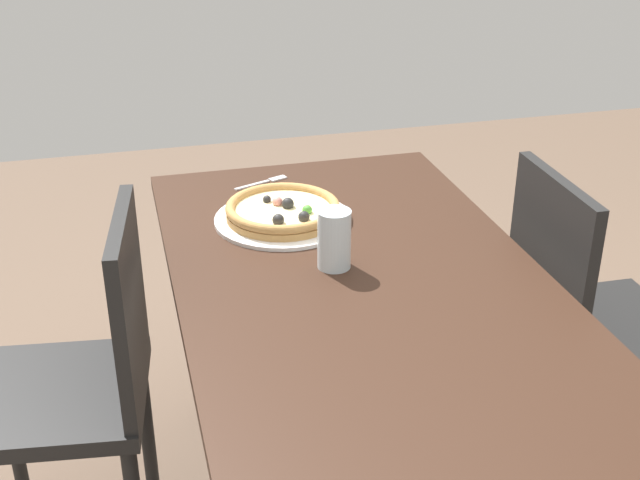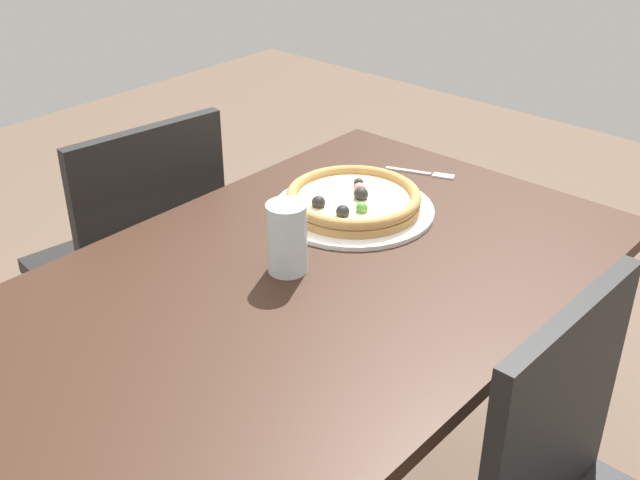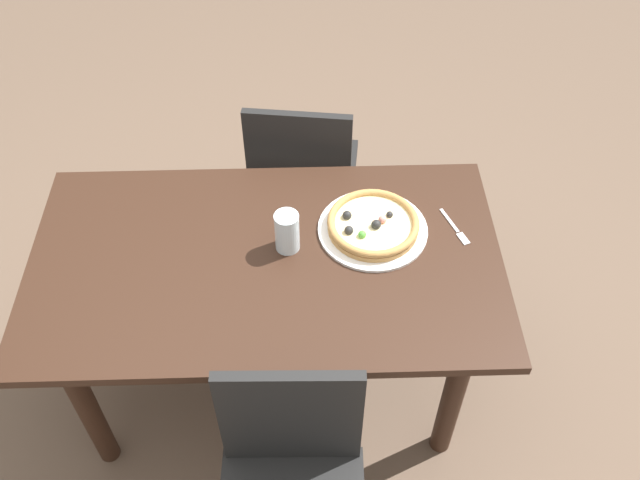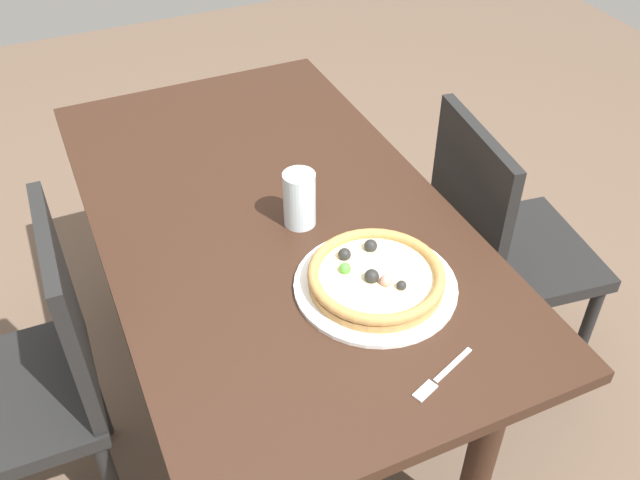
% 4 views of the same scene
% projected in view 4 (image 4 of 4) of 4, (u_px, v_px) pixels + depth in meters
% --- Properties ---
extents(ground_plane, '(6.00, 6.00, 0.00)m').
position_uv_depth(ground_plane, '(282.00, 398.00, 2.15)').
color(ground_plane, brown).
extents(dining_table, '(1.45, 0.82, 0.73)m').
position_uv_depth(dining_table, '(273.00, 247.00, 1.76)').
color(dining_table, '#331E14').
rests_on(dining_table, ground).
extents(chair_near, '(0.45, 0.45, 0.88)m').
position_uv_depth(chair_near, '(499.00, 247.00, 1.95)').
color(chair_near, black).
rests_on(chair_near, ground).
extents(chair_far, '(0.41, 0.41, 0.88)m').
position_uv_depth(chair_far, '(33.00, 381.00, 1.59)').
color(chair_far, black).
rests_on(chair_far, ground).
extents(plate, '(0.35, 0.35, 0.01)m').
position_uv_depth(plate, '(375.00, 285.00, 1.48)').
color(plate, white).
rests_on(plate, dining_table).
extents(pizza, '(0.29, 0.29, 0.05)m').
position_uv_depth(pizza, '(376.00, 276.00, 1.46)').
color(pizza, '#B78447').
rests_on(pizza, plate).
extents(fork, '(0.07, 0.16, 0.00)m').
position_uv_depth(fork, '(439.00, 378.00, 1.29)').
color(fork, silver).
rests_on(fork, dining_table).
extents(drinking_glass, '(0.08, 0.08, 0.14)m').
position_uv_depth(drinking_glass, '(299.00, 199.00, 1.60)').
color(drinking_glass, silver).
rests_on(drinking_glass, dining_table).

